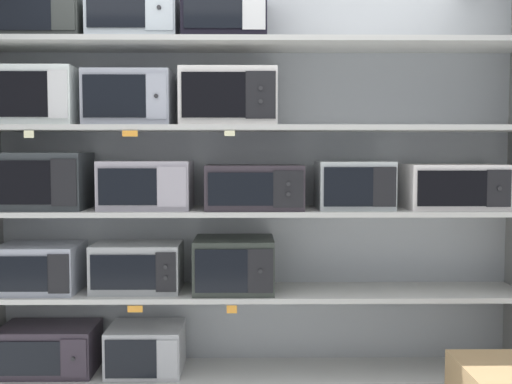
{
  "coord_description": "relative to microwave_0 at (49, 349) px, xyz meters",
  "views": [
    {
      "loc": [
        -0.04,
        -3.7,
        1.52
      ],
      "look_at": [
        0.0,
        0.0,
        1.28
      ],
      "focal_mm": 43.74,
      "sensor_mm": 36.0,
      "label": 1
    }
  ],
  "objects": [
    {
      "name": "price_tag_2",
      "position": [
        1.11,
        -0.23,
        0.3
      ],
      "size": [
        0.06,
        0.0,
        0.05
      ],
      "primitive_type": "cube",
      "color": "orange"
    },
    {
      "name": "shelf_4",
      "position": [
        1.25,
        0.0,
        1.81
      ],
      "size": [
        3.18,
        0.46,
        0.03
      ],
      "primitive_type": "cube",
      "color": "beige"
    },
    {
      "name": "microwave_15",
      "position": [
        1.07,
        -0.0,
        1.97
      ],
      "size": [
        0.48,
        0.43,
        0.29
      ],
      "color": "black",
      "rests_on": "shelf_4"
    },
    {
      "name": "microwave_3",
      "position": [
        0.54,
        -0.0,
        0.5
      ],
      "size": [
        0.52,
        0.34,
        0.29
      ],
      "color": "#9C9FA1",
      "rests_on": "shelf_1"
    },
    {
      "name": "microwave_13",
      "position": [
        -0.02,
        -0.0,
        1.97
      ],
      "size": [
        0.53,
        0.37,
        0.29
      ],
      "color": "#2E322F",
      "rests_on": "shelf_4"
    },
    {
      "name": "microwave_10",
      "position": [
        -0.04,
        -0.0,
        1.51
      ],
      "size": [
        0.48,
        0.36,
        0.34
      ],
      "color": "silver",
      "rests_on": "shelf_3"
    },
    {
      "name": "shelf_1",
      "position": [
        1.25,
        0.0,
        0.34
      ],
      "size": [
        3.18,
        0.46,
        0.03
      ],
      "primitive_type": "cube",
      "color": "beige"
    },
    {
      "name": "microwave_5",
      "position": [
        -0.02,
        -0.0,
        1.01
      ],
      "size": [
        0.53,
        0.39,
        0.33
      ],
      "color": "#2E3336",
      "rests_on": "shelf_2"
    },
    {
      "name": "microwave_6",
      "position": [
        0.6,
        -0.0,
        0.99
      ],
      "size": [
        0.53,
        0.38,
        0.29
      ],
      "color": "#A09AA4",
      "rests_on": "shelf_2"
    },
    {
      "name": "price_tag_4",
      "position": [
        0.55,
        -0.23,
        1.29
      ],
      "size": [
        0.08,
        0.0,
        0.03
      ],
      "primitive_type": "cube",
      "color": "orange"
    },
    {
      "name": "price_tag_3",
      "position": [
        -0.01,
        -0.23,
        1.28
      ],
      "size": [
        0.06,
        0.0,
        0.04
      ],
      "primitive_type": "cube",
      "color": "beige"
    },
    {
      "name": "microwave_0",
      "position": [
        0.0,
        0.0,
        0.0
      ],
      "size": [
        0.57,
        0.38,
        0.28
      ],
      "color": "#2F2831",
      "rests_on": "shelf_0"
    },
    {
      "name": "back_panel",
      "position": [
        1.25,
        0.25,
        1.05
      ],
      "size": [
        3.38,
        0.04,
        2.78
      ],
      "primitive_type": "cube",
      "color": "#9EA3A8",
      "rests_on": "ground"
    },
    {
      "name": "microwave_11",
      "position": [
        0.5,
        -0.0,
        1.5
      ],
      "size": [
        0.5,
        0.35,
        0.32
      ],
      "color": "#9CA0AD",
      "rests_on": "shelf_3"
    },
    {
      "name": "shelf_0",
      "position": [
        1.25,
        0.0,
        -0.15
      ],
      "size": [
        3.18,
        0.46,
        0.03
      ],
      "primitive_type": "cube",
      "color": "beige",
      "rests_on": "ground"
    },
    {
      "name": "microwave_2",
      "position": [
        -0.05,
        -0.0,
        0.49
      ],
      "size": [
        0.48,
        0.39,
        0.28
      ],
      "color": "#999FAD",
      "rests_on": "shelf_1"
    },
    {
      "name": "microwave_12",
      "position": [
        1.09,
        -0.0,
        1.5
      ],
      "size": [
        0.56,
        0.37,
        0.33
      ],
      "color": "silver",
      "rests_on": "shelf_3"
    },
    {
      "name": "shelf_3",
      "position": [
        1.25,
        0.0,
        1.32
      ],
      "size": [
        3.18,
        0.46,
        0.03
      ],
      "primitive_type": "cube",
      "color": "beige"
    },
    {
      "name": "microwave_4",
      "position": [
        1.12,
        -0.0,
        0.51
      ],
      "size": [
        0.47,
        0.43,
        0.31
      ],
      "color": "#2C322C",
      "rests_on": "shelf_1"
    },
    {
      "name": "price_tag_5",
      "position": [
        1.1,
        -0.23,
        1.29
      ],
      "size": [
        0.06,
        0.0,
        0.03
      ],
      "primitive_type": "cube",
      "color": "beige"
    },
    {
      "name": "price_tag_1",
      "position": [
        0.56,
        -0.23,
        0.3
      ],
      "size": [
        0.09,
        0.0,
        0.04
      ],
      "primitive_type": "cube",
      "color": "orange"
    },
    {
      "name": "microwave_7",
      "position": [
        1.24,
        -0.0,
        0.98
      ],
      "size": [
        0.57,
        0.43,
        0.26
      ],
      "color": "#2F282E",
      "rests_on": "shelf_2"
    },
    {
      "name": "microwave_1",
      "position": [
        0.58,
        -0.0,
        -0.0
      ],
      "size": [
        0.44,
        0.39,
        0.27
      ],
      "color": "#A4A6AA",
      "rests_on": "shelf_0"
    },
    {
      "name": "microwave_8",
      "position": [
        1.83,
        -0.0,
        0.99
      ],
      "size": [
        0.44,
        0.37,
        0.28
      ],
      "color": "#B0B7B8",
      "rests_on": "shelf_2"
    },
    {
      "name": "microwave_14",
      "position": [
        0.54,
        0.0,
        1.98
      ],
      "size": [
        0.51,
        0.37,
        0.31
      ],
      "color": "#B0BBC3",
      "rests_on": "shelf_4"
    },
    {
      "name": "shelf_2",
      "position": [
        1.25,
        0.0,
        0.83
      ],
      "size": [
        3.18,
        0.46,
        0.03
      ],
      "primitive_type": "cube",
      "color": "beige"
    },
    {
      "name": "microwave_9",
      "position": [
        2.42,
        -0.0,
        0.98
      ],
      "size": [
        0.57,
        0.39,
        0.26
      ],
      "color": "silver",
      "rests_on": "shelf_2"
    }
  ]
}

